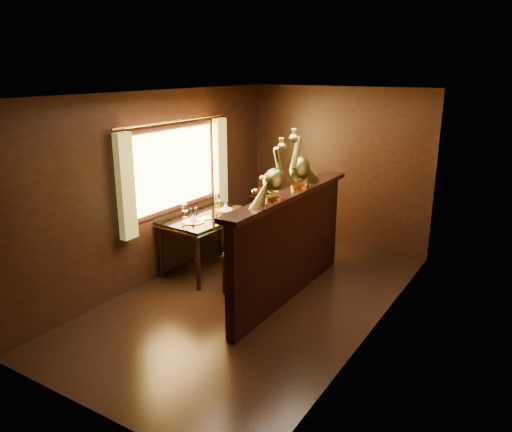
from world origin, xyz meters
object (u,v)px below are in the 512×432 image
at_px(peacock_left, 274,170).
at_px(peacock_right, 300,158).
at_px(chair_left, 257,238).
at_px(dining_table, 209,220).
at_px(chair_right, 260,217).

height_order(peacock_left, peacock_right, peacock_right).
bearing_deg(chair_left, dining_table, 158.02).
bearing_deg(chair_right, chair_left, -77.64).
xyz_separation_m(dining_table, chair_left, (0.98, -0.32, 0.02)).
height_order(dining_table, chair_right, chair_right).
distance_m(dining_table, chair_left, 1.03).
relative_size(dining_table, chair_right, 1.02).
bearing_deg(peacock_right, dining_table, -178.72).
bearing_deg(chair_right, peacock_left, -69.07).
xyz_separation_m(dining_table, peacock_right, (1.38, 0.03, 1.00)).
bearing_deg(chair_left, peacock_left, -39.79).
relative_size(chair_left, peacock_left, 2.13).
distance_m(chair_left, peacock_right, 1.12).
bearing_deg(peacock_left, dining_table, 156.36).
bearing_deg(dining_table, chair_right, 51.03).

